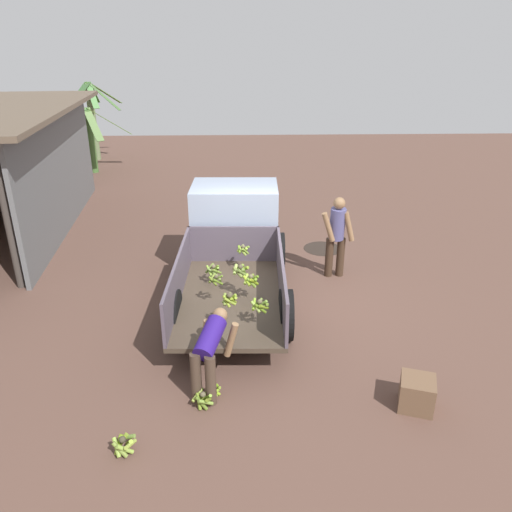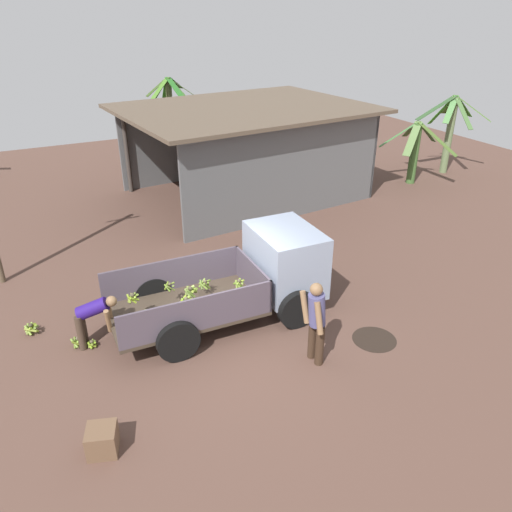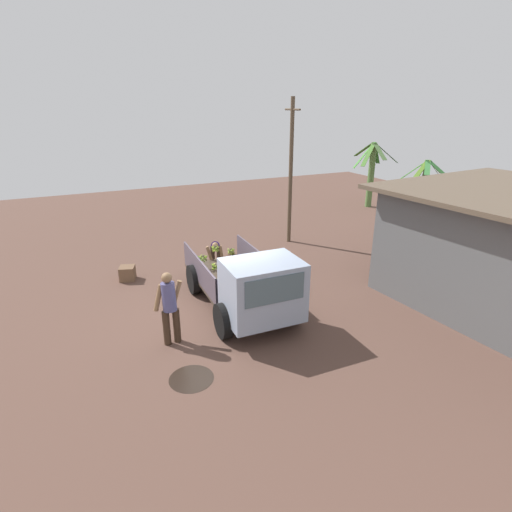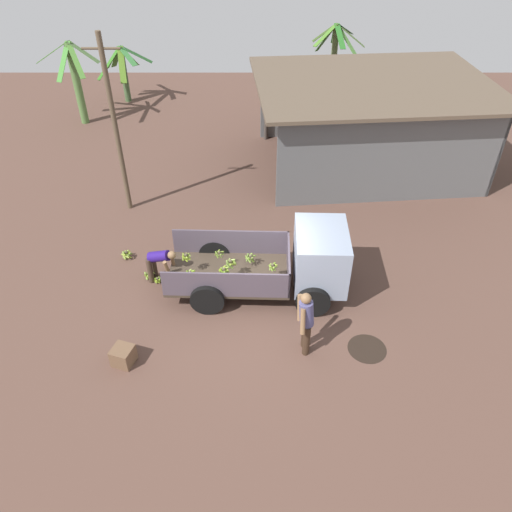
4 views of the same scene
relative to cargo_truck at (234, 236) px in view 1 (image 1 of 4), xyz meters
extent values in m
plane|color=brown|center=(-0.99, -0.39, -0.97)|extent=(36.00, 36.00, 0.00)
cylinder|color=black|center=(1.55, -2.11, -0.97)|extent=(0.92, 0.92, 0.01)
cube|color=#44372B|center=(-1.79, 0.06, -0.50)|extent=(3.22, 1.92, 0.08)
cube|color=#534855|center=(-1.76, 0.94, -0.09)|extent=(3.16, 0.15, 0.74)
cube|color=#534855|center=(-1.82, -0.83, -0.09)|extent=(3.16, 0.15, 0.74)
cube|color=#534855|center=(-0.23, 0.01, -0.09)|extent=(0.11, 1.82, 0.74)
cube|color=#94A1B8|center=(0.56, -0.02, 0.18)|extent=(1.36, 1.82, 1.43)
cube|color=#4C606B|center=(1.23, -0.04, 0.46)|extent=(0.07, 1.43, 0.63)
cylinder|color=black|center=(0.40, 0.93, -0.54)|extent=(0.87, 0.25, 0.86)
cylinder|color=black|center=(0.34, -0.95, -0.54)|extent=(0.87, 0.25, 0.86)
cylinder|color=black|center=(-2.23, 1.01, -0.54)|extent=(0.87, 0.25, 0.86)
cylinder|color=black|center=(-2.29, -0.87, -0.54)|extent=(0.87, 0.25, 0.86)
sphere|color=#4D4532|center=(-2.87, 0.05, 0.15)|extent=(0.09, 0.09, 0.09)
cylinder|color=olive|center=(-2.94, 0.04, 0.09)|extent=(0.06, 0.19, 0.15)
cylinder|color=olive|center=(-2.89, -0.01, 0.08)|extent=(0.18, 0.11, 0.17)
cylinder|color=olive|center=(-2.85, -0.03, 0.10)|extent=(0.20, 0.09, 0.14)
cylinder|color=#83A32D|center=(-2.81, 0.02, 0.08)|extent=(0.11, 0.17, 0.17)
cylinder|color=#88A53C|center=(-2.82, 0.09, 0.09)|extent=(0.15, 0.17, 0.16)
cylinder|color=olive|center=(-2.87, 0.12, 0.09)|extent=(0.19, 0.05, 0.15)
cylinder|color=olive|center=(-2.91, 0.09, 0.08)|extent=(0.15, 0.14, 0.17)
sphere|color=brown|center=(-1.22, 0.37, -0.13)|extent=(0.08, 0.08, 0.08)
cylinder|color=#5A732A|center=(-1.17, 0.44, -0.18)|extent=(0.21, 0.17, 0.14)
cylinder|color=olive|center=(-1.26, 0.45, -0.19)|extent=(0.21, 0.13, 0.16)
cylinder|color=olive|center=(-1.30, 0.39, -0.20)|extent=(0.08, 0.21, 0.17)
cylinder|color=olive|center=(-1.28, 0.31, -0.20)|extent=(0.18, 0.19, 0.16)
cylinder|color=olive|center=(-1.20, 0.30, -0.22)|extent=(0.19, 0.10, 0.20)
cylinder|color=#5A7921|center=(-1.16, 0.35, -0.22)|extent=(0.08, 0.18, 0.21)
sphere|color=brown|center=(-1.89, -0.30, -0.02)|extent=(0.09, 0.09, 0.09)
cylinder|color=#91AF3D|center=(-1.87, -0.22, -0.07)|extent=(0.22, 0.10, 0.14)
cylinder|color=#89A927|center=(-1.93, -0.23, -0.07)|extent=(0.21, 0.15, 0.14)
cylinder|color=olive|center=(-1.95, -0.30, -0.10)|extent=(0.06, 0.17, 0.19)
cylinder|color=#90AD23|center=(-1.94, -0.35, -0.09)|extent=(0.17, 0.17, 0.18)
cylinder|color=olive|center=(-1.89, -0.38, -0.08)|extent=(0.21, 0.05, 0.16)
cylinder|color=olive|center=(-1.82, -0.34, -0.08)|extent=(0.15, 0.20, 0.15)
cylinder|color=olive|center=(-1.82, -0.27, -0.08)|extent=(0.12, 0.21, 0.16)
sphere|color=brown|center=(-2.03, 0.28, 0.06)|extent=(0.07, 0.07, 0.07)
cylinder|color=#5B7923|center=(-2.10, 0.25, 0.00)|extent=(0.11, 0.18, 0.15)
cylinder|color=olive|center=(-2.04, 0.22, 0.00)|extent=(0.17, 0.04, 0.16)
cylinder|color=olive|center=(-1.97, 0.26, 0.00)|extent=(0.10, 0.19, 0.14)
cylinder|color=olive|center=(-2.00, 0.35, 0.02)|extent=(0.19, 0.12, 0.12)
cylinder|color=olive|center=(-2.09, 0.34, 0.01)|extent=(0.16, 0.16, 0.13)
sphere|color=brown|center=(-0.65, -0.18, 0.02)|extent=(0.08, 0.08, 0.08)
cylinder|color=#86A534|center=(-0.65, -0.24, -0.06)|extent=(0.16, 0.06, 0.17)
cylinder|color=olive|center=(-0.59, -0.22, -0.04)|extent=(0.13, 0.18, 0.13)
cylinder|color=#92AA38|center=(-0.60, -0.13, -0.03)|extent=(0.16, 0.16, 0.12)
cylinder|color=olive|center=(-0.66, -0.10, -0.03)|extent=(0.19, 0.06, 0.12)
cylinder|color=olive|center=(-0.71, -0.17, -0.06)|extent=(0.08, 0.16, 0.17)
cylinder|color=#81A53B|center=(-0.70, -0.22, -0.05)|extent=(0.14, 0.15, 0.16)
sphere|color=brown|center=(-2.73, -0.42, -0.03)|extent=(0.08, 0.08, 0.08)
cylinder|color=olive|center=(-2.66, -0.38, -0.11)|extent=(0.14, 0.20, 0.17)
cylinder|color=olive|center=(-2.72, -0.32, -0.09)|extent=(0.23, 0.08, 0.13)
cylinder|color=#8DA447|center=(-2.79, -0.35, -0.09)|extent=(0.20, 0.17, 0.15)
cylinder|color=#5C7B1D|center=(-2.81, -0.42, -0.11)|extent=(0.06, 0.20, 0.18)
cylinder|color=olive|center=(-2.79, -0.48, -0.10)|extent=(0.18, 0.18, 0.15)
cylinder|color=olive|center=(-2.71, -0.51, -0.09)|extent=(0.23, 0.09, 0.13)
cylinder|color=#84AA44|center=(-2.67, -0.45, -0.12)|extent=(0.13, 0.19, 0.18)
sphere|color=#4B4431|center=(-1.72, -0.12, 0.09)|extent=(0.09, 0.09, 0.09)
cylinder|color=#95B24F|center=(-1.71, -0.03, 0.04)|extent=(0.23, 0.09, 0.13)
cylinder|color=olive|center=(-1.79, -0.08, 0.02)|extent=(0.17, 0.20, 0.18)
cylinder|color=olive|center=(-1.79, -0.15, 0.01)|extent=(0.13, 0.21, 0.18)
cylinder|color=olive|center=(-1.74, -0.19, 0.00)|extent=(0.19, 0.10, 0.20)
cylinder|color=olive|center=(-1.66, -0.18, 0.03)|extent=(0.19, 0.20, 0.16)
cylinder|color=olive|center=(-1.64, -0.09, 0.03)|extent=(0.14, 0.22, 0.15)
cube|color=#5E6062|center=(6.59, 7.43, 0.54)|extent=(0.57, 5.44, 3.01)
cube|color=#5E6062|center=(3.23, 4.45, 0.54)|extent=(7.31, 0.74, 3.01)
cylinder|color=#3F3833|center=(-0.24, 4.35, 0.54)|extent=(0.16, 0.16, 3.01)
cylinder|color=#6A7E50|center=(11.46, 5.81, 0.54)|extent=(0.29, 0.29, 3.02)
cube|color=#357724|center=(11.94, 5.80, 1.66)|extent=(0.99, 0.24, 0.90)
cube|color=#425F25|center=(11.73, 6.31, 1.65)|extent=(0.76, 1.14, 0.91)
cube|color=#3B8A25|center=(11.44, 6.37, 1.46)|extent=(0.24, 1.14, 1.30)
cube|color=#33572D|center=(10.77, 6.06, 1.65)|extent=(1.47, 0.78, 0.92)
cube|color=#538847|center=(11.06, 5.59, 1.65)|extent=(0.92, 0.65, 0.93)
cube|color=#496D38|center=(11.34, 5.21, 1.57)|extent=(0.44, 1.25, 1.07)
cube|color=#547F33|center=(11.97, 5.32, 1.64)|extent=(1.18, 1.13, 0.93)
cylinder|color=#446A31|center=(9.30, 5.38, 0.18)|extent=(0.32, 0.32, 2.31)
cube|color=#425E32|center=(9.81, 5.43, 0.95)|extent=(1.06, 0.30, 0.89)
cube|color=#48632F|center=(9.67, 6.09, 0.92)|extent=(0.92, 1.54, 0.94)
cube|color=#508A46|center=(8.77, 5.77, 0.89)|extent=(1.18, 0.96, 1.02)
cube|color=#5D7D43|center=(8.78, 5.05, 0.88)|extent=(1.19, 0.90, 1.02)
cube|color=#51702D|center=(9.67, 4.69, 0.85)|extent=(0.99, 1.51, 1.08)
cylinder|color=#3C291D|center=(0.08, -2.23, -0.54)|extent=(0.17, 0.17, 0.85)
cylinder|color=#3C291D|center=(0.07, -1.99, -0.54)|extent=(0.17, 0.17, 0.85)
cylinder|color=#535285|center=(0.04, -2.11, 0.21)|extent=(0.39, 0.33, 0.69)
sphere|color=#8C6746|center=(0.00, -2.11, 0.66)|extent=(0.24, 0.24, 0.24)
cylinder|color=#8C6746|center=(-0.05, -2.33, 0.19)|extent=(0.12, 0.28, 0.64)
cylinder|color=#8C6746|center=(-0.09, -1.91, 0.19)|extent=(0.12, 0.31, 0.63)
cylinder|color=#443428|center=(-3.85, 0.51, -0.58)|extent=(0.19, 0.19, 0.77)
cylinder|color=#443428|center=(-3.92, 0.30, -0.58)|extent=(0.19, 0.19, 0.77)
cylinder|color=navy|center=(-3.62, 0.31, -0.10)|extent=(0.72, 0.49, 0.48)
sphere|color=#8C6746|center=(-3.26, 0.18, 0.05)|extent=(0.22, 0.22, 0.22)
cylinder|color=#8C6746|center=(-3.30, 0.40, -0.29)|extent=(0.15, 0.20, 0.58)
cylinder|color=#8C6746|center=(-3.40, 0.02, -0.28)|extent=(0.17, 0.26, 0.57)
sphere|color=#3F3929|center=(-4.80, 1.33, -0.76)|extent=(0.09, 0.09, 0.09)
cylinder|color=#87A73F|center=(-4.87, 1.29, -0.84)|extent=(0.14, 0.21, 0.20)
cylinder|color=#96AD40|center=(-4.83, 1.23, -0.81)|extent=(0.25, 0.11, 0.14)
cylinder|color=olive|center=(-4.76, 1.26, -0.85)|extent=(0.20, 0.15, 0.21)
cylinder|color=olive|center=(-4.71, 1.30, -0.81)|extent=(0.12, 0.25, 0.14)
cylinder|color=olive|center=(-4.74, 1.36, -0.85)|extent=(0.14, 0.19, 0.22)
cylinder|color=olive|center=(-4.78, 1.39, -0.86)|extent=(0.19, 0.12, 0.22)
cylinder|color=#86A23D|center=(-4.84, 1.40, -0.84)|extent=(0.21, 0.15, 0.20)
cylinder|color=olive|center=(-4.87, 1.35, -0.85)|extent=(0.12, 0.21, 0.21)
sphere|color=brown|center=(-3.99, 0.41, -0.76)|extent=(0.08, 0.08, 0.08)
cylinder|color=olive|center=(-4.07, 0.37, -0.83)|extent=(0.14, 0.22, 0.16)
cylinder|color=olive|center=(-4.02, 0.32, -0.83)|extent=(0.23, 0.10, 0.16)
cylinder|color=olive|center=(-3.95, 0.35, -0.85)|extent=(0.18, 0.16, 0.20)
cylinder|color=#8DB02F|center=(-3.93, 0.41, -0.86)|extent=(0.06, 0.19, 0.21)
cylinder|color=#8AA03C|center=(-3.94, 0.49, -0.81)|extent=(0.22, 0.18, 0.13)
cylinder|color=olive|center=(-4.01, 0.47, -0.86)|extent=(0.18, 0.10, 0.22)
cylinder|color=#5B7626|center=(-4.06, 0.43, -0.86)|extent=(0.10, 0.19, 0.21)
sphere|color=brown|center=(-3.75, 0.27, -0.83)|extent=(0.07, 0.07, 0.07)
cylinder|color=#7EAE23|center=(-3.70, 0.28, -0.89)|extent=(0.06, 0.14, 0.14)
cylinder|color=#8BA545|center=(-3.73, 0.31, -0.90)|extent=(0.14, 0.10, 0.15)
cylinder|color=olive|center=(-3.77, 0.33, -0.88)|extent=(0.16, 0.09, 0.12)
cylinder|color=olive|center=(-3.80, 0.29, -0.89)|extent=(0.09, 0.15, 0.14)
cylinder|color=#88B126|center=(-3.80, 0.25, -0.89)|extent=(0.10, 0.15, 0.14)
cylinder|color=olive|center=(-3.76, 0.21, -0.88)|extent=(0.16, 0.05, 0.13)
cylinder|color=olive|center=(-3.72, 0.23, -0.89)|extent=(0.14, 0.13, 0.13)
cube|color=brown|center=(-4.09, -2.50, -0.74)|extent=(0.58, 0.58, 0.45)
camera|label=1|loc=(-9.48, -0.13, 3.69)|focal=35.00mm
camera|label=2|loc=(-4.48, -8.56, 5.29)|focal=35.00mm
camera|label=3|loc=(8.17, -3.78, 4.25)|focal=28.00mm
camera|label=4|loc=(-1.07, -9.97, 8.03)|focal=35.00mm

